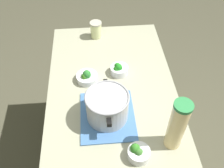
# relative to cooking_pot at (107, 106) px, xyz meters

# --- Properties ---
(ground_plane) EXTENTS (8.00, 8.00, 0.00)m
(ground_plane) POSITION_rel_cooking_pot_xyz_m (0.20, -0.04, -1.00)
(ground_plane) COLOR #4C4A38
(counter_slab) EXTENTS (1.33, 0.78, 0.91)m
(counter_slab) POSITION_rel_cooking_pot_xyz_m (0.20, -0.04, -0.55)
(counter_slab) COLOR #9D9D81
(counter_slab) RESTS_ON ground_plane
(dish_cloth) EXTENTS (0.35, 0.30, 0.01)m
(dish_cloth) POSITION_rel_cooking_pot_xyz_m (0.00, -0.00, -0.09)
(dish_cloth) COLOR #4571AA
(dish_cloth) RESTS_ON counter_slab
(cooking_pot) EXTENTS (0.30, 0.24, 0.16)m
(cooking_pot) POSITION_rel_cooking_pot_xyz_m (0.00, 0.00, 0.00)
(cooking_pot) COLOR #B7B7BC
(cooking_pot) RESTS_ON dish_cloth
(lemonade_pitcher) EXTENTS (0.09, 0.09, 0.31)m
(lemonade_pitcher) POSITION_rel_cooking_pot_xyz_m (-0.19, -0.32, 0.06)
(lemonade_pitcher) COLOR #F9D992
(lemonade_pitcher) RESTS_ON counter_slab
(mason_jar) EXTENTS (0.09, 0.09, 0.12)m
(mason_jar) POSITION_rel_cooking_pot_xyz_m (0.74, 0.03, -0.03)
(mason_jar) COLOR beige
(mason_jar) RESTS_ON counter_slab
(broccoli_bowl_front) EXTENTS (0.13, 0.13, 0.08)m
(broccoli_bowl_front) POSITION_rel_cooking_pot_xyz_m (0.29, 0.11, -0.07)
(broccoli_bowl_front) COLOR silver
(broccoli_bowl_front) RESTS_ON counter_slab
(broccoli_bowl_center) EXTENTS (0.12, 0.12, 0.08)m
(broccoli_bowl_center) POSITION_rel_cooking_pot_xyz_m (0.34, -0.10, -0.06)
(broccoli_bowl_center) COLOR silver
(broccoli_bowl_center) RESTS_ON counter_slab
(broccoli_bowl_back) EXTENTS (0.11, 0.11, 0.08)m
(broccoli_bowl_back) POSITION_rel_cooking_pot_xyz_m (-0.25, -0.13, -0.06)
(broccoli_bowl_back) COLOR silver
(broccoli_bowl_back) RESTS_ON counter_slab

